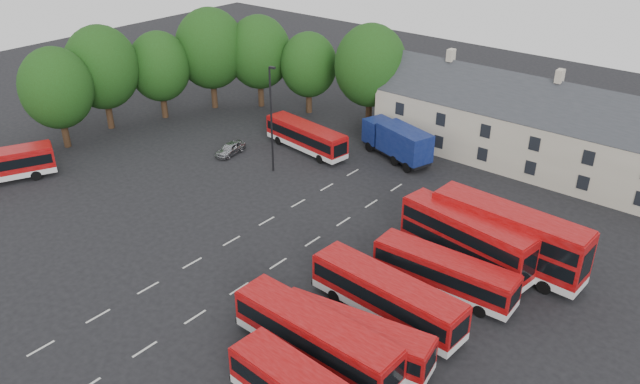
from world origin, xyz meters
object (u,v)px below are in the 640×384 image
Objects in this scene: bus_dd_south at (466,238)px; silver_car at (230,149)px; box_truck at (397,141)px; lamppost at (271,117)px.

silver_car is at bearing -177.92° from bus_dd_south.
silver_car is (-13.77, -9.81, -1.37)m from box_truck.
silver_car is at bearing -127.20° from box_truck.
box_truck is (-14.20, 12.80, -0.39)m from bus_dd_south.
lamppost reaches higher than silver_car.
box_truck is 0.82× the size of lamppost.
box_truck is at bearing 28.04° from silver_car.
bus_dd_south is 2.83× the size of silver_car.
silver_car is (-27.97, 2.99, -1.76)m from bus_dd_south.
lamppost is at bearing -7.79° from silver_car.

